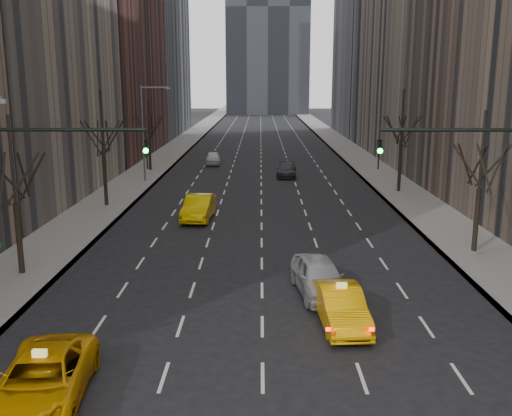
{
  "coord_description": "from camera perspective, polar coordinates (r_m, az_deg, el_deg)",
  "views": [
    {
      "loc": [
        -0.09,
        -9.02,
        9.48
      ],
      "look_at": [
        -0.29,
        17.89,
        3.5
      ],
      "focal_mm": 40.0,
      "sensor_mm": 36.0,
      "label": 1
    }
  ],
  "objects": [
    {
      "name": "tree_lw_c",
      "position": [
        44.97,
        -14.99,
        5.15
      ],
      "size": [
        3.36,
        3.5,
        8.74
      ],
      "color": "black",
      "rests_on": "ground"
    },
    {
      "name": "tree_rw_b",
      "position": [
        33.79,
        21.41,
        1.84
      ],
      "size": [
        3.36,
        3.5,
        7.82
      ],
      "color": "black",
      "rests_on": "ground"
    },
    {
      "name": "tree_lw_d",
      "position": [
        62.45,
        -10.64,
        6.88
      ],
      "size": [
        3.36,
        3.5,
        7.36
      ],
      "color": "black",
      "rests_on": "ground"
    },
    {
      "name": "sidewalk_left",
      "position": [
        80.5,
        -8.3,
        5.69
      ],
      "size": [
        4.5,
        320.0,
        0.15
      ],
      "primitive_type": "cube",
      "color": "slate",
      "rests_on": "ground"
    },
    {
      "name": "streetlight_far",
      "position": [
        55.21,
        -10.91,
        8.3
      ],
      "size": [
        2.83,
        0.22,
        9.0
      ],
      "color": "slate",
      "rests_on": "ground"
    },
    {
      "name": "taxi_suv",
      "position": [
        18.88,
        -20.58,
        -15.83
      ],
      "size": [
        3.01,
        5.7,
        1.53
      ],
      "primitive_type": "imported",
      "rotation": [
        0.0,
        0.0,
        0.09
      ],
      "color": "#D79104",
      "rests_on": "ground"
    },
    {
      "name": "sidewalk_right",
      "position": [
        80.53,
        9.29,
        5.66
      ],
      "size": [
        4.5,
        320.0,
        0.15
      ],
      "primitive_type": "cube",
      "color": "slate",
      "rests_on": "ground"
    },
    {
      "name": "silver_sedan_ahead",
      "position": [
        26.16,
        6.32,
        -6.82
      ],
      "size": [
        2.65,
        5.2,
        1.69
      ],
      "primitive_type": "imported",
      "rotation": [
        0.0,
        0.0,
        0.14
      ],
      "color": "#A6A8AE",
      "rests_on": "ground"
    },
    {
      "name": "far_car_white",
      "position": [
        66.86,
        -4.32,
        4.98
      ],
      "size": [
        1.97,
        4.38,
        1.46
      ],
      "primitive_type": "imported",
      "rotation": [
        0.0,
        0.0,
        0.06
      ],
      "color": "silver",
      "rests_on": "ground"
    },
    {
      "name": "taxi_sedan",
      "position": [
        23.17,
        8.49,
        -9.71
      ],
      "size": [
        1.94,
        4.76,
        1.54
      ],
      "primitive_type": "imported",
      "rotation": [
        0.0,
        0.0,
        0.07
      ],
      "color": "#FFAE05",
      "rests_on": "ground"
    },
    {
      "name": "traffic_mast_left",
      "position": [
        23.22,
        -22.44,
        1.67
      ],
      "size": [
        6.69,
        0.39,
        8.0
      ],
      "color": "black",
      "rests_on": "ground"
    },
    {
      "name": "tree_lw_b",
      "position": [
        30.09,
        -22.9,
        0.49
      ],
      "size": [
        3.36,
        3.5,
        7.82
      ],
      "color": "black",
      "rests_on": "ground"
    },
    {
      "name": "tree_rw_c",
      "position": [
        50.78,
        14.29,
        5.99
      ],
      "size": [
        3.36,
        3.5,
        8.74
      ],
      "color": "black",
      "rests_on": "ground"
    },
    {
      "name": "far_taxi",
      "position": [
        40.2,
        -5.75,
        0.07
      ],
      "size": [
        2.1,
        5.24,
        1.69
      ],
      "primitive_type": "imported",
      "rotation": [
        0.0,
        0.0,
        -0.06
      ],
      "color": "#EBBC04",
      "rests_on": "ground"
    },
    {
      "name": "far_suv_grey",
      "position": [
        58.18,
        3.07,
        3.83
      ],
      "size": [
        2.23,
        4.91,
        1.39
      ],
      "primitive_type": "imported",
      "rotation": [
        0.0,
        0.0,
        -0.06
      ],
      "color": "#2D2D32",
      "rests_on": "ground"
    },
    {
      "name": "traffic_mast_right",
      "position": [
        23.29,
        23.7,
        1.59
      ],
      "size": [
        6.69,
        0.39,
        8.0
      ],
      "color": "black",
      "rests_on": "ground"
    }
  ]
}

